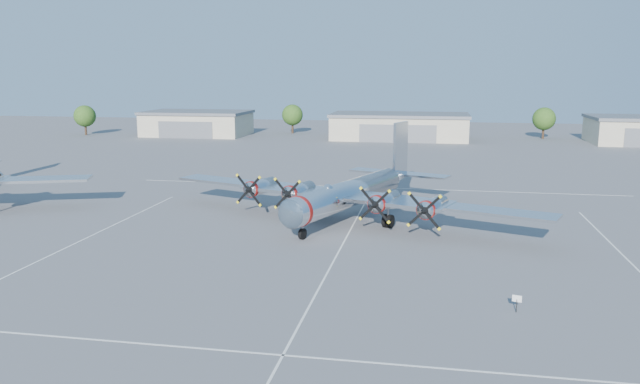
% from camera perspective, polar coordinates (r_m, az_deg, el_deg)
% --- Properties ---
extents(ground, '(260.00, 260.00, 0.00)m').
position_cam_1_polar(ground, '(52.95, 2.26, -4.49)').
color(ground, '#59595C').
rests_on(ground, ground).
extents(parking_lines, '(60.00, 50.08, 0.01)m').
position_cam_1_polar(parking_lines, '(51.28, 1.98, -5.00)').
color(parking_lines, silver).
rests_on(parking_lines, ground).
extents(hangar_west, '(22.60, 14.60, 5.40)m').
position_cam_1_polar(hangar_west, '(142.84, -11.15, 6.20)').
color(hangar_west, '#B4A88F').
rests_on(hangar_west, ground).
extents(hangar_center, '(28.60, 14.60, 5.40)m').
position_cam_1_polar(hangar_center, '(133.18, 7.29, 5.99)').
color(hangar_center, '#B4A88F').
rests_on(hangar_center, ground).
extents(tree_far_west, '(4.80, 4.80, 6.64)m').
position_cam_1_polar(tree_far_west, '(150.22, -20.71, 6.51)').
color(tree_far_west, '#382619').
rests_on(tree_far_west, ground).
extents(tree_west, '(4.80, 4.80, 6.64)m').
position_cam_1_polar(tree_west, '(144.50, -2.54, 7.05)').
color(tree_west, '#382619').
rests_on(tree_west, ground).
extents(tree_east, '(4.80, 4.80, 6.64)m').
position_cam_1_polar(tree_east, '(140.76, 19.80, 6.31)').
color(tree_east, '#382619').
rests_on(tree_east, ground).
extents(main_bomber_b29, '(45.71, 38.49, 8.60)m').
position_cam_1_polar(main_bomber_b29, '(61.06, 2.98, -2.40)').
color(main_bomber_b29, silver).
rests_on(main_bomber_b29, ground).
extents(info_placard, '(0.55, 0.20, 1.07)m').
position_cam_1_polar(info_placard, '(39.31, 17.56, -9.43)').
color(info_placard, black).
rests_on(info_placard, ground).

